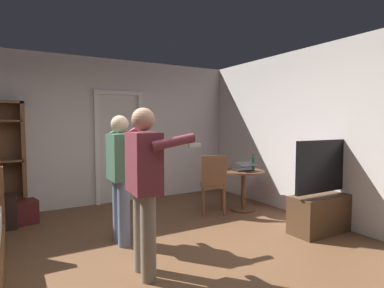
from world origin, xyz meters
name	(u,v)px	position (x,y,z in m)	size (l,w,h in m)	color
ground_plane	(151,273)	(0.00, 0.00, 0.00)	(6.58, 6.58, 0.00)	brown
wall_back	(86,132)	(0.00, 3.05, 1.36)	(6.07, 0.12, 2.72)	silver
wall_right	(339,134)	(2.98, 0.00, 1.36)	(0.12, 6.22, 2.72)	silver
doorway_frame	(119,139)	(0.59, 2.97, 1.22)	(0.93, 0.08, 2.13)	white
tv_flatscreen	(326,204)	(2.62, -0.07, 0.38)	(1.24, 0.40, 1.29)	#4C331E
side_table	(243,183)	(2.28, 1.32, 0.48)	(0.72, 0.72, 0.70)	brown
laptop	(244,168)	(2.24, 1.28, 0.75)	(0.33, 0.34, 0.15)	black
bottle_on_table	(253,164)	(2.42, 1.24, 0.82)	(0.06, 0.06, 0.28)	#1D4A30
wooden_chair	(213,182)	(1.70, 1.40, 0.54)	(0.57, 0.57, 0.99)	brown
person_blue_shirt	(145,179)	(-0.07, -0.01, 0.97)	(0.61, 0.61, 1.67)	gray
person_striped_shirt	(121,171)	(-0.01, 0.93, 0.93)	(0.66, 0.54, 1.62)	slate
suitcase_small	(14,214)	(-1.19, 2.38, 0.18)	(0.61, 0.29, 0.36)	#4C1919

